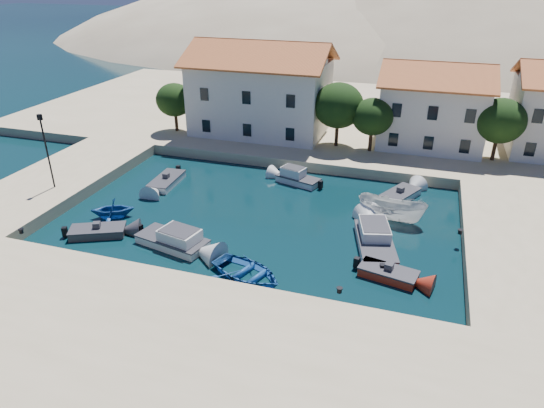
{
  "coord_description": "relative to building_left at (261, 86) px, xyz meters",
  "views": [
    {
      "loc": [
        11.21,
        -21.75,
        17.68
      ],
      "look_at": [
        1.5,
        8.54,
        2.0
      ],
      "focal_mm": 32.0,
      "sensor_mm": 36.0,
      "label": 1
    }
  ],
  "objects": [
    {
      "name": "ground",
      "position": [
        6.0,
        -28.0,
        -5.94
      ],
      "size": [
        400.0,
        400.0,
        0.0
      ],
      "primitive_type": "plane",
      "color": "black",
      "rests_on": "ground"
    },
    {
      "name": "quay_south",
      "position": [
        6.0,
        -34.0,
        -5.44
      ],
      "size": [
        52.0,
        12.0,
        1.0
      ],
      "primitive_type": "cube",
      "color": "tan",
      "rests_on": "ground"
    },
    {
      "name": "quay_west",
      "position": [
        -13.0,
        -18.0,
        -5.44
      ],
      "size": [
        8.0,
        20.0,
        1.0
      ],
      "primitive_type": "cube",
      "color": "tan",
      "rests_on": "ground"
    },
    {
      "name": "quay_north",
      "position": [
        8.0,
        10.0,
        -5.44
      ],
      "size": [
        80.0,
        36.0,
        1.0
      ],
      "primitive_type": "cube",
      "color": "tan",
      "rests_on": "ground"
    },
    {
      "name": "hills",
      "position": [
        26.64,
        95.62,
        -29.34
      ],
      "size": [
        254.0,
        176.0,
        99.0
      ],
      "color": "gray",
      "rests_on": "ground"
    },
    {
      "name": "building_left",
      "position": [
        0.0,
        0.0,
        0.0
      ],
      "size": [
        14.7,
        9.45,
        9.7
      ],
      "color": "silver",
      "rests_on": "quay_north"
    },
    {
      "name": "building_mid",
      "position": [
        18.0,
        1.0,
        -0.71
      ],
      "size": [
        10.5,
        8.4,
        8.3
      ],
      "color": "silver",
      "rests_on": "quay_north"
    },
    {
      "name": "trees",
      "position": [
        10.51,
        -2.54,
        -1.1
      ],
      "size": [
        37.3,
        5.3,
        6.45
      ],
      "color": "#382314",
      "rests_on": "quay_north"
    },
    {
      "name": "lamppost",
      "position": [
        -11.5,
        -20.0,
        -1.18
      ],
      "size": [
        0.35,
        0.25,
        6.22
      ],
      "color": "black",
      "rests_on": "quay_west"
    },
    {
      "name": "bollards",
      "position": [
        8.8,
        -24.13,
        -4.79
      ],
      "size": [
        29.36,
        9.56,
        0.3
      ],
      "color": "black",
      "rests_on": "ground"
    },
    {
      "name": "motorboat_grey_sw",
      "position": [
        -4.26,
        -24.37,
        -5.64
      ],
      "size": [
        4.27,
        3.21,
        1.25
      ],
      "rotation": [
        0.0,
        0.0,
        0.43
      ],
      "color": "#333238",
      "rests_on": "ground"
    },
    {
      "name": "cabin_cruiser_south",
      "position": [
        1.6,
        -23.97,
        -5.46
      ],
      "size": [
        5.52,
        3.25,
        1.6
      ],
      "rotation": [
        0.0,
        0.0,
        -0.21
      ],
      "color": "silver",
      "rests_on": "ground"
    },
    {
      "name": "rowboat_south",
      "position": [
        7.93,
        -26.01,
        -5.94
      ],
      "size": [
        5.85,
        5.01,
        1.02
      ],
      "primitive_type": "imported",
      "rotation": [
        0.0,
        0.0,
        1.22
      ],
      "color": "#1A4B92",
      "rests_on": "ground"
    },
    {
      "name": "motorboat_red_se",
      "position": [
        16.43,
        -23.37,
        -5.64
      ],
      "size": [
        3.86,
        2.32,
        1.25
      ],
      "rotation": [
        0.0,
        0.0,
        -0.21
      ],
      "color": "maroon",
      "rests_on": "ground"
    },
    {
      "name": "cabin_cruiser_east",
      "position": [
        15.18,
        -19.91,
        -5.46
      ],
      "size": [
        3.73,
        6.18,
        1.6
      ],
      "rotation": [
        0.0,
        0.0,
        1.83
      ],
      "color": "silver",
      "rests_on": "ground"
    },
    {
      "name": "boat_east",
      "position": [
        15.84,
        -15.43,
        -5.94
      ],
      "size": [
        5.59,
        2.9,
        2.05
      ],
      "primitive_type": "imported",
      "rotation": [
        0.0,
        0.0,
        1.39
      ],
      "color": "silver",
      "rests_on": "ground"
    },
    {
      "name": "motorboat_white_ne",
      "position": [
        16.21,
        -11.29,
        -5.64
      ],
      "size": [
        3.46,
        4.4,
        1.25
      ],
      "rotation": [
        0.0,
        0.0,
        1.11
      ],
      "color": "silver",
      "rests_on": "ground"
    },
    {
      "name": "rowboat_west",
      "position": [
        -4.87,
        -21.54,
        -5.94
      ],
      "size": [
        4.17,
        3.97,
        1.71
      ],
      "primitive_type": "imported",
      "rotation": [
        0.0,
        0.0,
        -1.11
      ],
      "color": "#1A4B92",
      "rests_on": "ground"
    },
    {
      "name": "motorboat_white_west",
      "position": [
        -4.01,
        -14.61,
        -5.64
      ],
      "size": [
        2.17,
        4.44,
        1.25
      ],
      "rotation": [
        0.0,
        0.0,
        -1.51
      ],
      "color": "silver",
      "rests_on": "ground"
    },
    {
      "name": "cabin_cruiser_north",
      "position": [
        7.21,
        -10.81,
        -5.46
      ],
      "size": [
        4.23,
        2.71,
        1.6
      ],
      "rotation": [
        0.0,
        0.0,
        2.85
      ],
      "color": "silver",
      "rests_on": "ground"
    }
  ]
}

